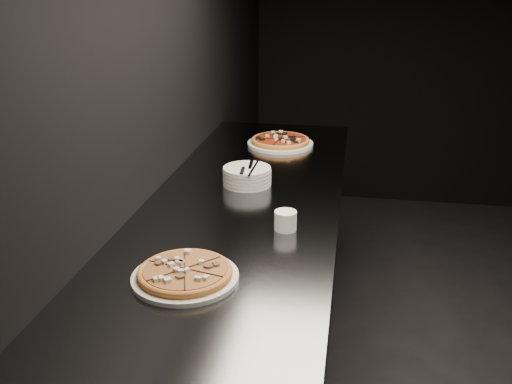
% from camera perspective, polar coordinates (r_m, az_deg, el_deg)
% --- Properties ---
extents(wall_left, '(0.02, 5.00, 2.80)m').
position_cam_1_polar(wall_left, '(2.18, -11.09, 11.66)').
color(wall_left, black).
rests_on(wall_left, floor).
extents(counter, '(0.74, 2.44, 0.92)m').
position_cam_1_polar(counter, '(2.42, -1.13, -10.97)').
color(counter, '#57595E').
rests_on(counter, floor).
extents(pizza_mushroom, '(0.33, 0.33, 0.04)m').
position_cam_1_polar(pizza_mushroom, '(1.65, -7.10, -8.11)').
color(pizza_mushroom, silver).
rests_on(pizza_mushroom, counter).
extents(pizza_tomato, '(0.39, 0.39, 0.04)m').
position_cam_1_polar(pizza_tomato, '(2.92, 2.45, 5.08)').
color(pizza_tomato, silver).
rests_on(pizza_tomato, counter).
extents(plate_stack, '(0.20, 0.20, 0.07)m').
position_cam_1_polar(plate_stack, '(2.36, -0.91, 1.62)').
color(plate_stack, silver).
rests_on(plate_stack, counter).
extents(cutlery, '(0.07, 0.21, 0.01)m').
position_cam_1_polar(cutlery, '(2.33, -0.79, 2.41)').
color(cutlery, silver).
rests_on(cutlery, plate_stack).
extents(ramekin, '(0.08, 0.08, 0.07)m').
position_cam_1_polar(ramekin, '(1.94, 2.97, -2.81)').
color(ramekin, white).
rests_on(ramekin, counter).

